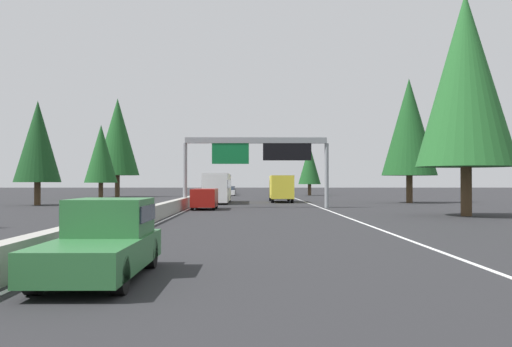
% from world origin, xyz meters
% --- Properties ---
extents(ground_plane, '(320.00, 320.00, 0.00)m').
position_xyz_m(ground_plane, '(60.00, 0.00, 0.00)').
color(ground_plane, '#262628').
extents(median_barrier, '(180.00, 0.56, 0.90)m').
position_xyz_m(median_barrier, '(80.00, 0.30, 0.45)').
color(median_barrier, '#9E9B93').
rests_on(median_barrier, ground).
extents(shoulder_stripe_right, '(160.00, 0.16, 0.01)m').
position_xyz_m(shoulder_stripe_right, '(70.00, -11.52, 0.01)').
color(shoulder_stripe_right, silver).
rests_on(shoulder_stripe_right, ground).
extents(shoulder_stripe_median, '(160.00, 0.16, 0.01)m').
position_xyz_m(shoulder_stripe_median, '(70.00, -0.25, 0.01)').
color(shoulder_stripe_median, silver).
rests_on(shoulder_stripe_median, ground).
extents(sign_gantry_overhead, '(0.50, 12.68, 6.12)m').
position_xyz_m(sign_gantry_overhead, '(47.30, -6.04, 4.87)').
color(sign_gantry_overhead, gray).
rests_on(sign_gantry_overhead, ground).
extents(pickup_near_right, '(5.60, 2.00, 1.86)m').
position_xyz_m(pickup_near_right, '(10.12, -1.83, 0.91)').
color(pickup_near_right, '#2D6B38').
rests_on(pickup_near_right, ground).
extents(minivan_near_center, '(5.00, 1.95, 1.69)m').
position_xyz_m(minivan_near_center, '(44.53, -1.62, 0.95)').
color(minivan_near_center, maroon).
rests_on(minivan_near_center, ground).
extents(bus_far_right, '(11.50, 2.55, 3.10)m').
position_xyz_m(bus_far_right, '(59.21, -1.89, 1.72)').
color(bus_far_right, white).
rests_on(bus_far_right, ground).
extents(sedan_far_left, '(4.40, 1.80, 1.47)m').
position_xyz_m(sedan_far_left, '(103.25, -1.88, 0.68)').
color(sedan_far_left, black).
rests_on(sedan_far_left, ground).
extents(box_truck_distant_a, '(8.50, 2.40, 2.95)m').
position_xyz_m(box_truck_distant_a, '(61.93, -8.81, 1.61)').
color(box_truck_distant_a, gold).
rests_on(box_truck_distant_a, ground).
extents(sedan_distant_b, '(4.40, 1.80, 1.47)m').
position_xyz_m(sedan_distant_b, '(73.96, -9.19, 0.68)').
color(sedan_distant_b, '#1E4793').
rests_on(sedan_distant_b, ground).
extents(sedan_mid_left, '(4.40, 1.80, 1.47)m').
position_xyz_m(sedan_mid_left, '(92.18, -2.02, 0.68)').
color(sedan_mid_left, white).
rests_on(sedan_mid_left, ground).
extents(conifer_right_near, '(6.55, 6.55, 14.88)m').
position_xyz_m(conifer_right_near, '(34.89, -19.65, 9.05)').
color(conifer_right_near, '#4C3823').
rests_on(conifer_right_near, ground).
extents(conifer_right_mid, '(5.90, 5.90, 13.41)m').
position_xyz_m(conifer_right_mid, '(59.33, -22.50, 8.16)').
color(conifer_right_mid, '#4C3823').
rests_on(conifer_right_mid, ground).
extents(conifer_right_far, '(3.72, 3.72, 8.46)m').
position_xyz_m(conifer_right_far, '(93.67, -15.22, 5.13)').
color(conifer_right_far, '#4C3823').
rests_on(conifer_right_far, ground).
extents(conifer_left_near, '(4.46, 4.46, 10.13)m').
position_xyz_m(conifer_left_near, '(53.21, 15.18, 6.15)').
color(conifer_left_near, '#4C3823').
rests_on(conifer_left_near, ground).
extents(conifer_left_mid, '(4.28, 4.28, 9.74)m').
position_xyz_m(conifer_left_mid, '(73.35, 14.13, 5.91)').
color(conifer_left_mid, '#4C3823').
rests_on(conifer_left_mid, ground).
extents(conifer_left_far, '(6.48, 6.48, 14.72)m').
position_xyz_m(conifer_left_far, '(84.26, 14.41, 8.95)').
color(conifer_left_far, '#4C3823').
rests_on(conifer_left_far, ground).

